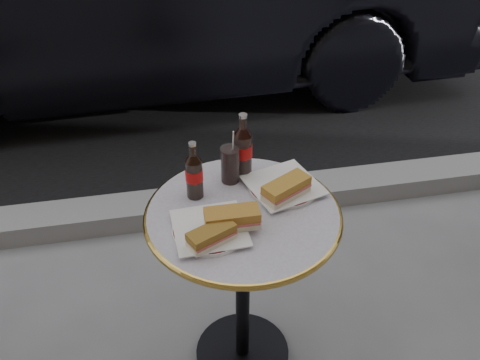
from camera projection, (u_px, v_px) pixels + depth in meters
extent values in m
plane|color=gray|center=(242.00, 355.00, 2.10)|extent=(80.00, 80.00, 0.00)
cube|color=gray|center=(209.00, 203.00, 2.78)|extent=(40.00, 0.20, 0.12)
cylinder|color=white|center=(210.00, 230.00, 1.59)|extent=(0.25, 0.25, 0.01)
cylinder|color=silver|center=(283.00, 187.00, 1.76)|extent=(0.25, 0.25, 0.01)
cube|color=olive|center=(211.00, 237.00, 1.52)|extent=(0.15, 0.12, 0.05)
cube|color=#B3772D|center=(232.00, 219.00, 1.57)|extent=(0.16, 0.08, 0.06)
cube|color=#B47D2D|center=(286.00, 189.00, 1.69)|extent=(0.18, 0.14, 0.06)
cylinder|color=black|center=(230.00, 165.00, 1.76)|extent=(0.07, 0.07, 0.13)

